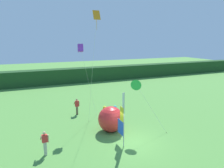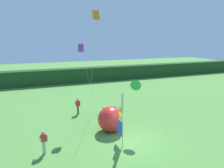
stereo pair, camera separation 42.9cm
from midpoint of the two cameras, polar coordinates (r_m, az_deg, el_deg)
ground_plane at (r=16.52m, az=5.72°, el=-15.44°), size 120.00×120.00×0.00m
distant_treeline at (r=37.99m, az=-11.06°, el=2.29°), size 80.00×2.40×2.58m
banner_flag at (r=15.19m, az=3.30°, el=-9.84°), size 0.06×1.03×4.07m
person_near_banner at (r=15.10m, az=-17.49°, el=-14.93°), size 0.55×0.48×1.69m
person_mid_field at (r=21.82m, az=-8.84°, el=-5.97°), size 0.55×0.48×1.70m
inflatable_balloon at (r=17.67m, az=0.30°, el=-9.60°), size 2.17×2.17×2.17m
kite_green_delta_0 at (r=16.72m, az=7.40°, el=-0.21°), size 2.78×1.64×4.55m
kite_orange_diamond_1 at (r=15.91m, az=-3.84°, el=15.42°), size 0.52×3.25×9.70m
kite_purple_box_2 at (r=18.60m, az=-7.89°, el=9.71°), size 2.05×1.53×7.28m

